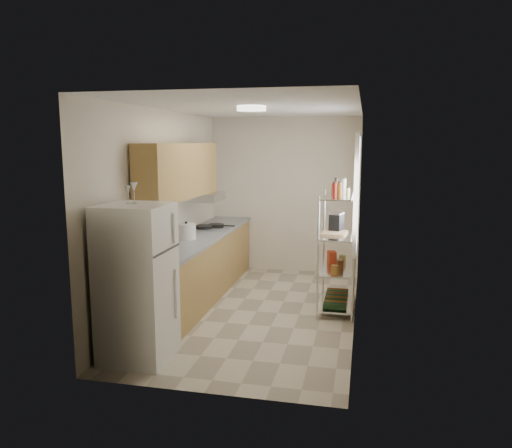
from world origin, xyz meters
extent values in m
cube|color=beige|center=(0.00, 0.00, -0.01)|extent=(2.50, 4.40, 0.01)
cube|color=white|center=(0.00, 0.00, 2.60)|extent=(2.50, 4.40, 0.01)
cube|color=beige|center=(0.00, 2.21, 1.30)|extent=(2.50, 0.01, 2.60)
cube|color=beige|center=(0.00, -2.21, 1.30)|extent=(2.50, 0.01, 2.60)
cube|color=beige|center=(-1.25, 0.00, 1.30)|extent=(0.01, 4.40, 2.60)
cube|color=beige|center=(1.25, 0.00, 1.30)|extent=(0.01, 4.40, 2.60)
cube|color=#AE884A|center=(-0.92, 0.44, 0.43)|extent=(0.60, 3.48, 0.86)
cube|color=gray|center=(-0.90, 0.44, 0.88)|extent=(0.63, 3.51, 0.04)
cube|color=#B7BABC|center=(-0.94, -0.70, 0.88)|extent=(0.52, 0.44, 0.04)
cube|color=#B7BABC|center=(-0.64, 1.80, 0.46)|extent=(0.01, 0.55, 0.72)
cube|color=#AE884A|center=(-1.05, 0.10, 1.81)|extent=(0.33, 2.20, 0.72)
cube|color=#B7BABC|center=(-1.00, 0.90, 1.39)|extent=(0.50, 0.60, 0.12)
cube|color=white|center=(1.23, 0.35, 1.55)|extent=(0.06, 1.00, 1.46)
cube|color=silver|center=(1.00, 0.30, 0.10)|extent=(0.45, 0.90, 0.02)
cube|color=silver|center=(1.00, 0.30, 0.55)|extent=(0.45, 0.90, 0.02)
cube|color=silver|center=(1.00, 0.30, 1.00)|extent=(0.45, 0.90, 0.02)
cube|color=silver|center=(1.00, 0.30, 1.50)|extent=(0.45, 0.90, 0.02)
cylinder|color=silver|center=(0.79, -0.14, 0.78)|extent=(0.02, 0.02, 1.55)
cylinder|color=silver|center=(0.79, 0.74, 0.78)|extent=(0.02, 0.02, 1.55)
cylinder|color=silver|center=(1.22, -0.14, 0.78)|extent=(0.02, 0.02, 1.55)
cylinder|color=silver|center=(1.22, 0.74, 0.78)|extent=(0.02, 0.02, 1.55)
cylinder|color=white|center=(0.00, -0.30, 2.57)|extent=(0.34, 0.34, 0.05)
cube|color=white|center=(-0.87, -1.65, 0.79)|extent=(0.65, 0.65, 1.58)
cylinder|color=white|center=(-0.99, 0.11, 1.00)|extent=(0.26, 0.26, 0.21)
cylinder|color=black|center=(-1.03, 0.97, 0.92)|extent=(0.26, 0.26, 0.04)
cylinder|color=black|center=(-0.88, 1.12, 0.92)|extent=(0.25, 0.25, 0.05)
cube|color=tan|center=(0.96, 0.31, 1.02)|extent=(0.34, 0.42, 0.03)
cube|color=black|center=(0.97, 0.47, 1.14)|extent=(0.20, 0.25, 0.25)
cube|color=#A42F14|center=(0.92, 0.57, 0.64)|extent=(0.14, 0.16, 0.16)
camera|label=1|loc=(1.32, -6.10, 2.18)|focal=35.00mm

